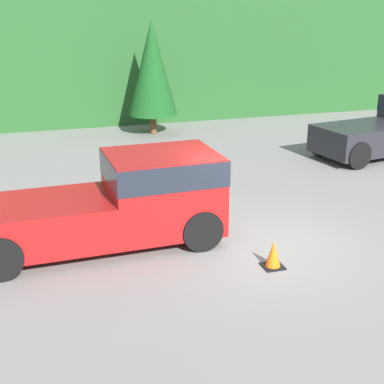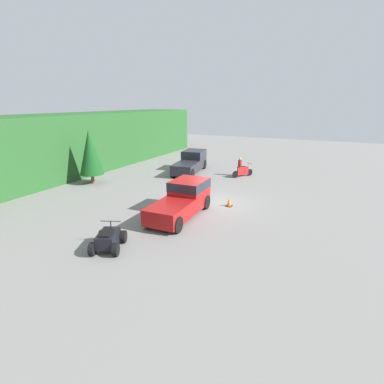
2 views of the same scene
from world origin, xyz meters
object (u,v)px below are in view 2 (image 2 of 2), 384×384
object	(u,v)px
dirt_bike	(243,171)
rider_person	(240,166)
quad_atv	(108,239)
traffic_cone	(229,202)
pickup_truck_second	(191,161)
pickup_truck_red	(183,198)

from	to	relation	value
dirt_bike	rider_person	xyz separation A→B (m)	(0.25, 0.37, 0.43)
quad_atv	rider_person	size ratio (longest dim) A/B	1.35
quad_atv	rider_person	bearing A→B (deg)	-27.44
traffic_cone	pickup_truck_second	bearing A→B (deg)	39.35
pickup_truck_red	rider_person	size ratio (longest dim) A/B	3.11
pickup_truck_red	pickup_truck_second	world-z (taller)	same
dirt_bike	quad_atv	size ratio (longest dim) A/B	0.84
pickup_truck_second	rider_person	xyz separation A→B (m)	(0.34, -4.82, -0.11)
pickup_truck_second	rider_person	world-z (taller)	pickup_truck_second
quad_atv	pickup_truck_second	bearing A→B (deg)	-10.80
rider_person	traffic_cone	xyz separation A→B (m)	(-8.54, -1.90, -0.67)
quad_atv	traffic_cone	bearing A→B (deg)	-44.32
pickup_truck_red	dirt_bike	size ratio (longest dim) A/B	2.72
pickup_truck_second	rider_person	size ratio (longest dim) A/B	3.46
pickup_truck_red	rider_person	distance (m)	11.14
pickup_truck_red	rider_person	xyz separation A→B (m)	(11.14, -0.13, -0.11)
pickup_truck_second	quad_atv	size ratio (longest dim) A/B	2.56
dirt_bike	pickup_truck_second	bearing A→B (deg)	125.05
pickup_truck_red	quad_atv	bearing A→B (deg)	167.38
dirt_bike	quad_atv	bearing A→B (deg)	-151.47
quad_atv	rider_person	world-z (taller)	rider_person
dirt_bike	traffic_cone	world-z (taller)	dirt_bike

